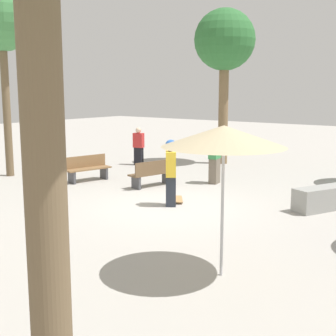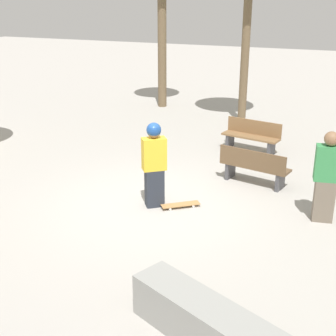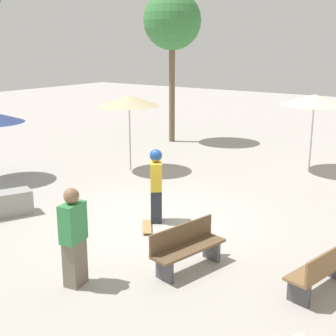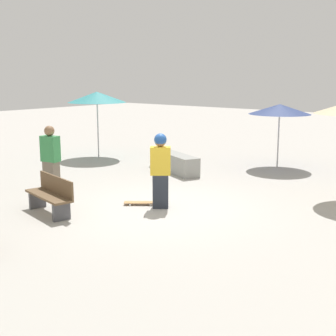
{
  "view_description": "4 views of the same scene",
  "coord_description": "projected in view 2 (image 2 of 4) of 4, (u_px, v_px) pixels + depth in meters",
  "views": [
    {
      "loc": [
        -7.39,
        9.64,
        3.08
      ],
      "look_at": [
        -0.04,
        0.04,
        1.03
      ],
      "focal_mm": 50.0,
      "sensor_mm": 36.0,
      "label": 1
    },
    {
      "loc": [
        -8.09,
        -3.72,
        4.16
      ],
      "look_at": [
        -0.45,
        -0.51,
        1.03
      ],
      "focal_mm": 50.0,
      "sensor_mm": 36.0,
      "label": 2
    },
    {
      "loc": [
        6.26,
        -8.46,
        4.13
      ],
      "look_at": [
        -0.07,
        0.44,
        1.22
      ],
      "focal_mm": 50.0,
      "sensor_mm": 36.0,
      "label": 3
    },
    {
      "loc": [
        8.12,
        6.85,
        3.1
      ],
      "look_at": [
        0.02,
        0.26,
        1.01
      ],
      "focal_mm": 50.0,
      "sensor_mm": 36.0,
      "label": 4
    }
  ],
  "objects": [
    {
      "name": "bench_near",
      "position": [
        251.0,
        136.0,
        12.9
      ],
      "size": [
        0.76,
        1.66,
        0.85
      ],
      "rotation": [
        0.0,
        0.0,
        1.36
      ],
      "color": "#47474C",
      "rests_on": "ground_plane"
    },
    {
      "name": "skater_main",
      "position": [
        154.0,
        162.0,
        9.38
      ],
      "size": [
        0.5,
        0.53,
        1.77
      ],
      "rotation": [
        0.0,
        0.0,
        5.38
      ],
      "color": "#282D38",
      "rests_on": "ground_plane"
    },
    {
      "name": "skateboard",
      "position": [
        181.0,
        205.0,
        9.61
      ],
      "size": [
        0.65,
        0.75,
        0.07
      ],
      "rotation": [
        0.0,
        0.0,
        5.38
      ],
      "color": "#B7844C",
      "rests_on": "ground_plane"
    },
    {
      "name": "bystander_watching",
      "position": [
        327.0,
        177.0,
        8.79
      ],
      "size": [
        0.35,
        0.53,
        1.78
      ],
      "rotation": [
        0.0,
        0.0,
        1.75
      ],
      "color": "#726656",
      "rests_on": "ground_plane"
    },
    {
      "name": "bench_far",
      "position": [
        254.0,
        167.0,
        10.64
      ],
      "size": [
        0.76,
        1.66,
        0.85
      ],
      "rotation": [
        0.0,
        0.0,
        4.5
      ],
      "color": "#47474C",
      "rests_on": "ground_plane"
    },
    {
      "name": "concrete_ledge",
      "position": [
        214.0,
        329.0,
        5.71
      ],
      "size": [
        1.48,
        2.46,
        0.6
      ],
      "rotation": [
        0.0,
        0.0,
        1.16
      ],
      "color": "gray",
      "rests_on": "ground_plane"
    },
    {
      "name": "ground_plane",
      "position": [
        154.0,
        204.0,
        9.79
      ],
      "size": [
        60.0,
        60.0,
        0.0
      ],
      "primitive_type": "plane",
      "color": "#ADA8A0"
    }
  ]
}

